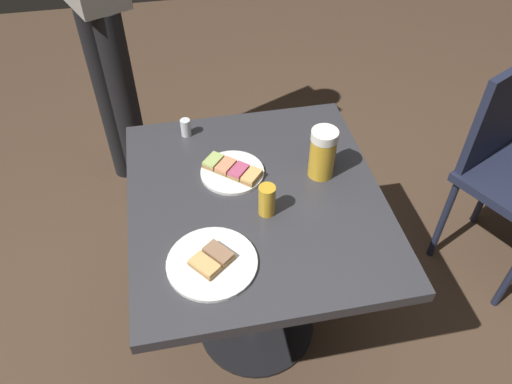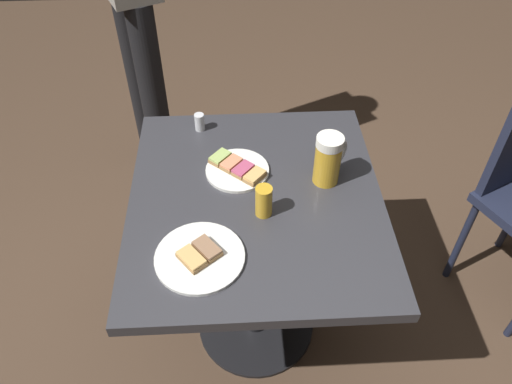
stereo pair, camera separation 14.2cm
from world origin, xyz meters
The scene contains 7 objects.
ground_plane centered at (0.00, 0.00, 0.00)m, with size 6.00×6.00×0.00m, color #4C3828.
cafe_table centered at (0.00, 0.00, 0.56)m, with size 0.73×0.81×0.71m.
plate_near centered at (0.05, -0.11, 0.72)m, with size 0.19×0.19×0.03m.
plate_far centered at (0.16, 0.21, 0.72)m, with size 0.23×0.23×0.03m.
beer_mug centered at (-0.21, -0.06, 0.79)m, with size 0.11×0.11×0.16m.
beer_glass_small centered at (-0.02, 0.06, 0.76)m, with size 0.05×0.05×0.10m, color gold.
salt_shaker centered at (0.17, -0.33, 0.74)m, with size 0.03×0.03×0.06m, color silver.
Camera 2 is at (0.05, 1.01, 1.73)m, focal length 34.92 mm.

